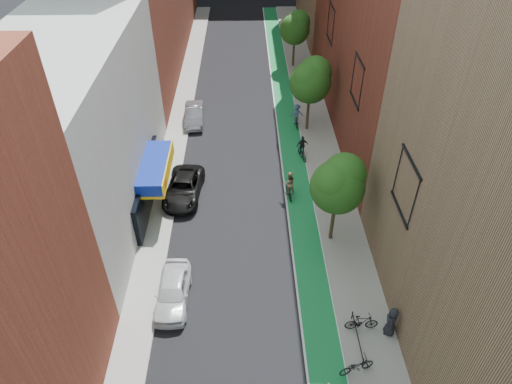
{
  "coord_description": "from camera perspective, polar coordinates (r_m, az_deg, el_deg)",
  "views": [
    {
      "loc": [
        0.14,
        -11.54,
        21.31
      ],
      "look_at": [
        0.77,
        13.24,
        1.5
      ],
      "focal_mm": 32.0,
      "sensor_mm": 36.0,
      "label": 1
    }
  ],
  "objects": [
    {
      "name": "tree_far",
      "position": [
        52.63,
        4.93,
        19.87
      ],
      "size": [
        3.3,
        3.25,
        6.21
      ],
      "color": "#332619",
      "rests_on": "ground"
    },
    {
      "name": "tree_near",
      "position": [
        27.8,
        10.28,
        1.1
      ],
      "size": [
        3.4,
        3.36,
        6.42
      ],
      "color": "#332619",
      "rests_on": "ground"
    },
    {
      "name": "cyclist_lane_near",
      "position": [
        33.21,
        4.15,
        0.69
      ],
      "size": [
        0.98,
        1.72,
        2.18
      ],
      "rotation": [
        0.0,
        0.0,
        3.3
      ],
      "color": "black",
      "rests_on": "ground"
    },
    {
      "name": "tree_mid",
      "position": [
        39.56,
        6.89,
        13.82
      ],
      "size": [
        3.55,
        3.53,
        6.74
      ],
      "color": "#332619",
      "rests_on": "ground"
    },
    {
      "name": "sidewalk_right",
      "position": [
        43.6,
        7.22,
        9.16
      ],
      "size": [
        3.0,
        68.0,
        0.15
      ],
      "primitive_type": "cube",
      "color": "gray",
      "rests_on": "ground"
    },
    {
      "name": "parked_car_black",
      "position": [
        33.75,
        -9.03,
        0.51
      ],
      "size": [
        2.89,
        5.52,
        1.48
      ],
      "primitive_type": "imported",
      "rotation": [
        0.0,
        0.0,
        -0.08
      ],
      "color": "black",
      "rests_on": "ground"
    },
    {
      "name": "building_left_white",
      "position": [
        31.8,
        -21.91,
        6.87
      ],
      "size": [
        8.0,
        20.0,
        12.0
      ],
      "primitive_type": "cube",
      "color": "silver",
      "rests_on": "ground"
    },
    {
      "name": "parked_bike_mid",
      "position": [
        25.91,
        13.07,
        -15.59
      ],
      "size": [
        1.83,
        0.56,
        1.09
      ],
      "primitive_type": "imported",
      "rotation": [
        0.0,
        0.0,
        1.6
      ],
      "color": "black",
      "rests_on": "sidewalk_right"
    },
    {
      "name": "parked_car_white",
      "position": [
        26.9,
        -10.36,
        -12.06
      ],
      "size": [
        1.88,
        4.53,
        1.54
      ],
      "primitive_type": "imported",
      "rotation": [
        0.0,
        0.0,
        -0.01
      ],
      "color": "silver",
      "rests_on": "ground"
    },
    {
      "name": "parked_car_silver",
      "position": [
        42.8,
        -7.73,
        9.56
      ],
      "size": [
        1.83,
        4.66,
        1.51
      ],
      "primitive_type": "imported",
      "rotation": [
        0.0,
        0.0,
        0.05
      ],
      "color": "gray",
      "rests_on": "ground"
    },
    {
      "name": "cyclist_lane_far",
      "position": [
        41.8,
        5.07,
        9.37
      ],
      "size": [
        1.23,
        1.77,
        2.18
      ],
      "rotation": [
        0.0,
        0.0,
        3.21
      ],
      "color": "black",
      "rests_on": "ground"
    },
    {
      "name": "parked_bike_far",
      "position": [
        24.49,
        12.47,
        -20.48
      ],
      "size": [
        1.96,
        1.16,
        0.97
      ],
      "primitive_type": "imported",
      "rotation": [
        0.0,
        0.0,
        1.87
      ],
      "color": "black",
      "rests_on": "sidewalk_right"
    },
    {
      "name": "cyclist_lane_mid",
      "position": [
        37.57,
        5.79,
        5.24
      ],
      "size": [
        1.05,
        1.86,
        2.02
      ],
      "rotation": [
        0.0,
        0.0,
        3.39
      ],
      "color": "black",
      "rests_on": "ground"
    },
    {
      "name": "sidewalk_left",
      "position": [
        43.57,
        -9.48,
        8.9
      ],
      "size": [
        2.0,
        68.0,
        0.15
      ],
      "primitive_type": "cube",
      "color": "gray",
      "rests_on": "ground"
    },
    {
      "name": "pedestrian",
      "position": [
        25.83,
        16.55,
        -15.23
      ],
      "size": [
        0.86,
        1.07,
        1.89
      ],
      "primitive_type": "imported",
      "rotation": [
        0.0,
        0.0,
        -1.89
      ],
      "color": "black",
      "rests_on": "sidewalk_right"
    },
    {
      "name": "bike_lane",
      "position": [
        43.34,
        3.9,
        9.09
      ],
      "size": [
        2.0,
        68.0,
        0.01
      ],
      "primitive_type": "cube",
      "color": "#147237",
      "rests_on": "ground"
    }
  ]
}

